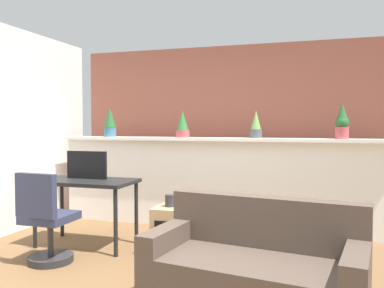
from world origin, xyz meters
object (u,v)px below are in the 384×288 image
potted_plant_1 (183,125)px  office_chair (46,225)px  potted_plant_0 (110,122)px  potted_plant_2 (256,125)px  potted_plant_3 (342,122)px  couch (255,271)px  side_cube_shelf (174,230)px  desk (86,187)px  tv_monitor (87,165)px  vase_on_shelf (170,201)px

potted_plant_1 → office_chair: potted_plant_1 is taller
potted_plant_0 → office_chair: 2.08m
potted_plant_2 → potted_plant_3: bearing=-1.6°
office_chair → couch: (2.10, -0.36, -0.11)m
side_cube_shelf → potted_plant_3: bearing=33.3°
potted_plant_0 → side_cube_shelf: 2.11m
office_chair → potted_plant_1: bearing=65.6°
potted_plant_3 → office_chair: 3.48m
desk → tv_monitor: 0.26m
side_cube_shelf → office_chair: bearing=-148.2°
potted_plant_1 → office_chair: size_ratio=0.39×
potted_plant_2 → vase_on_shelf: 1.59m
vase_on_shelf → couch: couch is taller
side_cube_shelf → vase_on_shelf: bearing=175.0°
potted_plant_3 → potted_plant_2: bearing=178.4°
desk → side_cube_shelf: size_ratio=2.20×
potted_plant_1 → vase_on_shelf: bearing=-78.3°
office_chair → couch: office_chair is taller
vase_on_shelf → potted_plant_0: bearing=139.8°
potted_plant_3 → tv_monitor: (-2.80, -1.07, -0.49)m
potted_plant_0 → office_chair: potted_plant_0 is taller
desk → potted_plant_1: bearing=55.8°
potted_plant_2 → side_cube_shelf: (-0.69, -1.16, -1.11)m
desk → side_cube_shelf: (1.04, 0.02, -0.42)m
desk → side_cube_shelf: 1.12m
tv_monitor → vase_on_shelf: size_ratio=3.91×
potted_plant_1 → side_cube_shelf: potted_plant_1 is taller
potted_plant_1 → potted_plant_2: potted_plant_1 is taller
potted_plant_2 → office_chair: (-1.78, -1.83, -0.97)m
potted_plant_1 → vase_on_shelf: 1.39m
side_cube_shelf → couch: couch is taller
potted_plant_3 → tv_monitor: 3.04m
potted_plant_3 → desk: 3.08m
potted_plant_1 → potted_plant_2: 0.97m
tv_monitor → office_chair: tv_monitor is taller
office_chair → couch: size_ratio=0.55×
potted_plant_2 → tv_monitor: potted_plant_2 is taller
potted_plant_3 → potted_plant_0: bearing=-179.7°
side_cube_shelf → couch: 1.45m
potted_plant_0 → side_cube_shelf: potted_plant_0 is taller
office_chair → vase_on_shelf: (1.04, 0.68, 0.18)m
side_cube_shelf → couch: (1.01, -1.03, 0.03)m
office_chair → potted_plant_3: bearing=32.7°
potted_plant_1 → vase_on_shelf: potted_plant_1 is taller
potted_plant_1 → office_chair: bearing=-114.4°
office_chair → side_cube_shelf: 1.29m
potted_plant_3 → tv_monitor: bearing=-159.1°
vase_on_shelf → office_chair: bearing=-146.9°
desk → potted_plant_3: bearing=22.6°
office_chair → side_cube_shelf: office_chair is taller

